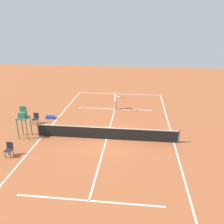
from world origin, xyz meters
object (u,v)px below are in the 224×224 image
at_px(tennis_ball, 120,117).
at_px(courtside_chair_mid, 36,118).
at_px(player_serving, 116,99).
at_px(courtside_chair_near, 9,149).
at_px(umpire_chair, 23,117).
at_px(equipment_bag, 50,117).

height_order(tennis_ball, courtside_chair_mid, courtside_chair_mid).
relative_size(player_serving, courtside_chair_near, 1.92).
distance_m(player_serving, courtside_chair_near, 11.12).
relative_size(player_serving, courtside_chair_mid, 1.92).
xyz_separation_m(umpire_chair, equipment_bag, (-0.59, -3.63, -1.46)).
relative_size(umpire_chair, equipment_bag, 3.17).
xyz_separation_m(player_serving, equipment_bag, (5.67, 3.00, -0.95)).
bearing_deg(courtside_chair_mid, umpire_chair, 95.06).
distance_m(tennis_ball, umpire_chair, 8.39).
relative_size(tennis_ball, equipment_bag, 0.09).
relative_size(umpire_chair, courtside_chair_near, 2.54).
xyz_separation_m(umpire_chair, courtside_chair_mid, (0.21, -2.41, -1.07)).
xyz_separation_m(player_serving, courtside_chair_near, (6.04, 9.31, -0.56)).
bearing_deg(player_serving, tennis_ball, 37.47).
xyz_separation_m(umpire_chair, courtside_chair_near, (-0.22, 2.68, -1.07)).
height_order(courtside_chair_near, equipment_bag, courtside_chair_near).
height_order(courtside_chair_mid, equipment_bag, courtside_chair_mid).
distance_m(player_serving, tennis_ball, 2.32).
bearing_deg(equipment_bag, umpire_chair, 80.82).
xyz_separation_m(courtside_chair_near, courtside_chair_mid, (0.43, -5.10, 0.00)).
bearing_deg(tennis_ball, courtside_chair_near, 48.05).
height_order(tennis_ball, courtside_chair_near, courtside_chair_near).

